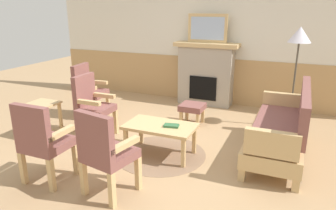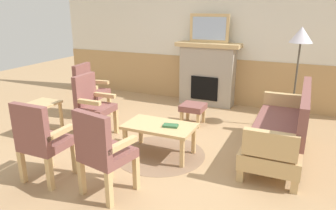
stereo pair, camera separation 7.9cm
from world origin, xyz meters
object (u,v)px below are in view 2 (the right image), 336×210
Objects in this scene: couch at (281,130)px; side_table at (43,109)px; armchair_by_window_left at (92,103)px; framed_picture at (209,28)px; footstool at (193,108)px; book_on_table at (171,126)px; armchair_near_fireplace at (89,88)px; armchair_front_center at (41,138)px; armchair_front_left at (103,149)px; fireplace at (207,73)px; floor_lamp_by_couch at (301,41)px; coffee_table at (160,129)px.

couch is 3.27× the size of side_table.
couch and armchair_by_window_left have the same top height.
framed_picture reaches higher than footstool.
book_on_table is 0.50× the size of footstool.
framed_picture is 0.82× the size of armchair_near_fireplace.
armchair_front_center is at bearing -144.40° from couch.
armchair_front_left is at bearing -93.56° from footstool.
armchair_by_window_left is (-1.14, -2.34, -0.11)m from fireplace.
footstool is 0.73× the size of side_table.
armchair_near_fireplace is 0.58× the size of floor_lamp_by_couch.
armchair_by_window_left is at bearing -49.56° from armchair_near_fireplace.
armchair_front_left is at bearing -28.50° from side_table.
couch is 1.67m from footstool.
fireplace is 2.40m from armchair_near_fireplace.
footstool is 0.41× the size of armchair_by_window_left.
coffee_table is at bearing -131.07° from floor_lamp_by_couch.
floor_lamp_by_couch is (3.47, 0.92, 0.91)m from armchair_near_fireplace.
couch is 1.84× the size of armchair_front_center.
floor_lamp_by_couch is (1.73, 2.96, 0.91)m from armchair_front_left.
book_on_table is 2.24m from armchair_near_fireplace.
armchair_near_fireplace is (-3.40, 0.32, 0.14)m from couch.
armchair_by_window_left is at bearing -116.01° from framed_picture.
armchair_front_left reaches higher than side_table.
armchair_front_left is (-0.13, -1.12, 0.15)m from coffee_table.
armchair_front_left reaches higher than coffee_table.
armchair_by_window_left reaches higher than coffee_table.
framed_picture reaches higher than coffee_table.
framed_picture is at bearing 55.42° from side_table.
fireplace is 2.56m from couch.
framed_picture is at bearing 42.83° from armchair_near_fireplace.
armchair_by_window_left is at bearing -150.25° from floor_lamp_by_couch.
armchair_by_window_left is 1.41m from armchair_front_center.
side_table is at bearing -176.56° from book_on_table.
side_table reaches higher than footstool.
armchair_near_fireplace is at bearing 153.92° from coffee_table.
armchair_near_fireplace is (-1.76, -1.63, -1.02)m from framed_picture.
book_on_table is (-1.36, -0.60, 0.06)m from couch.
framed_picture is 0.82× the size of armchair_front_center.
armchair_front_center reaches higher than footstool.
armchair_front_left is at bearing -90.21° from framed_picture.
armchair_front_center is 1.46m from side_table.
framed_picture is 2.80m from coffee_table.
couch is 3.41m from armchair_near_fireplace.
book_on_table is 1.33m from footstool.
armchair_near_fireplace is at bearing -137.18° from fireplace.
side_table is (-1.96, -0.13, 0.05)m from coffee_table.
couch is at bearing -5.43° from armchair_near_fireplace.
armchair_front_center is at bearing -45.62° from side_table.
book_on_table is at bearing 75.23° from armchair_front_left.
armchair_front_left is 2.09m from side_table.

